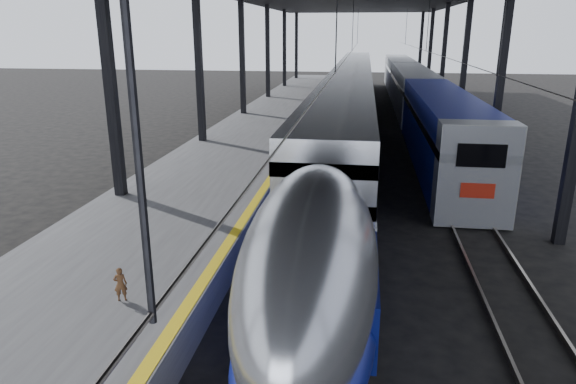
# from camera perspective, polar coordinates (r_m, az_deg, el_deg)

# --- Properties ---
(ground) EXTENTS (160.00, 160.00, 0.00)m
(ground) POSITION_cam_1_polar(r_m,az_deg,el_deg) (14.12, -4.86, -11.31)
(ground) COLOR black
(ground) RESTS_ON ground
(platform) EXTENTS (6.00, 80.00, 1.00)m
(platform) POSITION_cam_1_polar(r_m,az_deg,el_deg) (33.27, -3.01, 6.54)
(platform) COLOR #4C4C4F
(platform) RESTS_ON ground
(yellow_strip) EXTENTS (0.30, 80.00, 0.01)m
(yellow_strip) POSITION_cam_1_polar(r_m,az_deg,el_deg) (32.75, 1.83, 7.28)
(yellow_strip) COLOR yellow
(yellow_strip) RESTS_ON platform
(rails) EXTENTS (6.52, 80.00, 0.16)m
(rails) POSITION_cam_1_polar(r_m,az_deg,el_deg) (32.76, 10.92, 5.33)
(rails) COLOR slate
(rails) RESTS_ON ground
(tgv_train) EXTENTS (2.90, 65.20, 4.16)m
(tgv_train) POSITION_cam_1_polar(r_m,az_deg,el_deg) (37.53, 6.92, 9.91)
(tgv_train) COLOR #B4B6BC
(tgv_train) RESTS_ON ground
(second_train) EXTENTS (2.73, 56.05, 3.77)m
(second_train) POSITION_cam_1_polar(r_m,az_deg,el_deg) (45.53, 13.64, 10.82)
(second_train) COLOR navy
(second_train) RESTS_ON ground
(child) EXTENTS (0.34, 0.28, 0.80)m
(child) POSITION_cam_1_polar(r_m,az_deg,el_deg) (12.18, -18.13, -9.70)
(child) COLOR #52331B
(child) RESTS_ON platform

